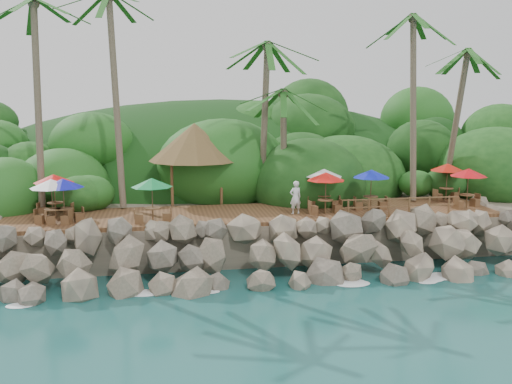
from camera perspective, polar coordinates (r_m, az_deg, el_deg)
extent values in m
plane|color=#19514F|center=(25.28, 2.33, -9.88)|extent=(140.00, 140.00, 0.00)
cube|color=gray|center=(40.30, -2.40, -0.96)|extent=(32.00, 25.20, 2.10)
ellipsoid|color=#143811|center=(47.82, -3.53, -0.57)|extent=(44.80, 28.00, 15.40)
cube|color=brown|center=(30.37, 0.00, -2.23)|extent=(26.00, 5.00, 0.20)
ellipsoid|color=white|center=(25.37, -18.48, -10.25)|extent=(1.20, 0.80, 0.06)
ellipsoid|color=white|center=(25.07, -11.58, -10.17)|extent=(1.20, 0.80, 0.06)
ellipsoid|color=white|center=(25.13, -4.63, -9.95)|extent=(1.20, 0.80, 0.06)
ellipsoid|color=white|center=(25.55, 2.18, -9.60)|extent=(1.20, 0.80, 0.06)
ellipsoid|color=white|center=(26.30, 8.68, -9.13)|extent=(1.20, 0.80, 0.06)
ellipsoid|color=white|center=(27.36, 14.72, -8.60)|extent=(1.20, 0.80, 0.06)
ellipsoid|color=white|center=(28.70, 20.24, -8.02)|extent=(1.20, 0.80, 0.06)
cylinder|color=brown|center=(32.29, -21.09, 8.00)|extent=(0.41, 1.67, 11.13)
cylinder|color=brown|center=(32.55, -13.92, 8.94)|extent=(0.89, 2.39, 11.71)
cylinder|color=brown|center=(32.89, 0.85, 6.85)|extent=(0.74, 0.93, 9.11)
ellipsoid|color=#23601E|center=(32.99, 0.87, 14.78)|extent=(6.00, 6.00, 2.40)
cylinder|color=brown|center=(32.88, 2.81, 4.55)|extent=(0.67, 0.93, 6.49)
ellipsoid|color=#23601E|center=(32.75, 2.85, 10.21)|extent=(6.00, 6.00, 2.40)
cylinder|color=brown|center=(34.99, 15.55, 8.17)|extent=(0.69, 2.12, 10.85)
ellipsoid|color=#23601E|center=(35.31, 15.96, 17.06)|extent=(6.00, 6.00, 2.40)
cylinder|color=brown|center=(36.88, 19.47, 6.44)|extent=(0.71, 1.74, 8.84)
ellipsoid|color=#23601E|center=(36.94, 19.86, 13.33)|extent=(6.00, 6.00, 2.40)
cylinder|color=brown|center=(32.32, -8.45, 0.72)|extent=(0.16, 0.16, 2.40)
cylinder|color=brown|center=(32.50, -3.51, 0.86)|extent=(0.16, 0.16, 2.40)
cylinder|color=brown|center=(35.09, -8.56, 1.42)|extent=(0.16, 0.16, 2.40)
cylinder|color=brown|center=(35.25, -4.00, 1.54)|extent=(0.16, 0.16, 2.40)
cone|color=brown|center=(33.50, -6.20, 5.04)|extent=(5.40, 5.40, 2.20)
cylinder|color=brown|center=(30.98, -19.53, -1.69)|extent=(0.08, 0.08, 0.72)
cylinder|color=brown|center=(30.91, -19.57, -1.02)|extent=(0.82, 0.82, 0.05)
cylinder|color=brown|center=(30.85, -19.60, -0.40)|extent=(0.05, 0.05, 2.14)
cone|color=red|center=(30.71, -19.70, 1.29)|extent=(2.04, 2.04, 0.44)
cube|color=brown|center=(31.24, -20.69, -1.92)|extent=(0.47, 0.47, 0.45)
cube|color=brown|center=(30.77, -18.33, -1.96)|extent=(0.47, 0.47, 0.45)
cylinder|color=brown|center=(29.24, -19.74, -2.35)|extent=(0.08, 0.08, 0.72)
cylinder|color=brown|center=(29.17, -19.78, -1.64)|extent=(0.82, 0.82, 0.05)
cylinder|color=brown|center=(29.11, -19.82, -0.99)|extent=(0.05, 0.05, 2.14)
cone|color=white|center=(28.96, -19.92, 0.81)|extent=(2.04, 2.04, 0.44)
cube|color=brown|center=(29.58, -20.90, -2.56)|extent=(0.51, 0.51, 0.45)
cube|color=brown|center=(28.96, -18.53, -2.67)|extent=(0.51, 0.51, 0.45)
cylinder|color=brown|center=(35.65, 18.59, -0.22)|extent=(0.08, 0.08, 0.72)
cylinder|color=brown|center=(35.59, 18.62, 0.37)|extent=(0.82, 0.82, 0.05)
cylinder|color=brown|center=(35.54, 18.65, 0.91)|extent=(0.05, 0.05, 2.14)
cone|color=red|center=(35.42, 18.73, 2.38)|extent=(2.04, 2.04, 0.44)
cube|color=brown|center=(35.18, 17.82, -0.53)|extent=(0.52, 0.52, 0.45)
cube|color=brown|center=(36.17, 19.31, -0.34)|extent=(0.52, 0.52, 0.45)
cylinder|color=brown|center=(31.62, 11.44, -1.11)|extent=(0.08, 0.08, 0.72)
cylinder|color=brown|center=(31.55, 11.47, -0.45)|extent=(0.82, 0.82, 0.05)
cylinder|color=brown|center=(31.50, 11.49, 0.16)|extent=(0.05, 0.05, 2.14)
cone|color=#0D1BB2|center=(31.36, 11.54, 1.82)|extent=(2.04, 2.04, 0.44)
cube|color=brown|center=(31.44, 10.26, -1.38)|extent=(0.43, 0.43, 0.45)
cube|color=brown|center=(31.85, 12.60, -1.32)|extent=(0.43, 0.43, 0.45)
cylinder|color=brown|center=(31.54, 6.80, -1.01)|extent=(0.08, 0.08, 0.72)
cylinder|color=brown|center=(31.48, 6.81, -0.35)|extent=(0.82, 0.82, 0.05)
cylinder|color=brown|center=(31.42, 6.82, 0.26)|extent=(0.05, 0.05, 2.14)
cone|color=silver|center=(31.28, 6.86, 1.93)|extent=(2.04, 2.04, 0.44)
cube|color=brown|center=(31.46, 5.57, -1.27)|extent=(0.45, 0.45, 0.45)
cube|color=brown|center=(31.69, 8.00, -1.23)|extent=(0.45, 0.45, 0.45)
cylinder|color=brown|center=(28.30, -10.34, -2.32)|extent=(0.08, 0.08, 0.72)
cylinder|color=brown|center=(28.23, -10.37, -1.59)|extent=(0.82, 0.82, 0.05)
cylinder|color=brown|center=(28.17, -10.39, -0.91)|extent=(0.05, 0.05, 2.14)
cone|color=#0E7E38|center=(28.01, -10.44, 0.94)|extent=(2.04, 2.04, 0.44)
cube|color=brown|center=(28.30, -11.71, -2.65)|extent=(0.44, 0.44, 0.45)
cube|color=brown|center=(28.38, -8.97, -2.53)|extent=(0.44, 0.44, 0.45)
cylinder|color=brown|center=(33.64, 20.46, -0.89)|extent=(0.08, 0.08, 0.72)
cylinder|color=brown|center=(33.58, 20.49, -0.27)|extent=(0.82, 0.82, 0.05)
cylinder|color=brown|center=(33.53, 20.53, 0.30)|extent=(0.05, 0.05, 2.14)
cone|color=red|center=(33.40, 20.62, 1.87)|extent=(2.04, 2.04, 0.44)
cube|color=brown|center=(33.14, 19.71, -1.23)|extent=(0.53, 0.53, 0.45)
cube|color=brown|center=(34.19, 21.16, -1.00)|extent=(0.53, 0.53, 0.45)
cylinder|color=brown|center=(29.22, -18.70, -2.30)|extent=(0.08, 0.08, 0.72)
cylinder|color=brown|center=(29.15, -18.74, -1.59)|extent=(0.82, 0.82, 0.05)
cylinder|color=brown|center=(29.09, -18.78, -0.94)|extent=(0.05, 0.05, 2.14)
cone|color=#0C0F9E|center=(28.94, -18.87, 0.86)|extent=(2.04, 2.04, 0.44)
cube|color=brown|center=(29.13, -20.00, -2.68)|extent=(0.52, 0.52, 0.45)
cube|color=brown|center=(29.38, -17.39, -2.44)|extent=(0.52, 0.52, 0.45)
cylinder|color=brown|center=(30.19, 6.99, -1.49)|extent=(0.08, 0.08, 0.72)
cylinder|color=brown|center=(30.12, 7.00, -0.80)|extent=(0.82, 0.82, 0.05)
cylinder|color=brown|center=(30.06, 7.02, -0.16)|extent=(0.05, 0.05, 2.14)
cone|color=red|center=(29.92, 7.05, 1.58)|extent=(2.04, 2.04, 0.44)
cube|color=brown|center=(29.95, 5.79, -1.82)|extent=(0.45, 0.45, 0.45)
cube|color=brown|center=(30.49, 8.15, -1.67)|extent=(0.45, 0.45, 0.45)
cylinder|color=brown|center=(29.08, 9.26, -1.69)|extent=(0.10, 0.10, 1.00)
cylinder|color=brown|center=(29.45, 11.29, -1.60)|extent=(0.10, 0.10, 1.00)
cylinder|color=brown|center=(29.86, 13.26, -1.52)|extent=(0.10, 0.10, 1.00)
cylinder|color=brown|center=(30.30, 15.18, -1.44)|extent=(0.10, 0.10, 1.00)
cylinder|color=brown|center=(30.78, 17.04, -1.36)|extent=(0.10, 0.10, 1.00)
cylinder|color=brown|center=(31.29, 18.84, -1.28)|extent=(0.10, 0.10, 1.00)
cube|color=brown|center=(30.00, 14.26, -0.64)|extent=(6.10, 0.06, 0.06)
cube|color=brown|center=(30.07, 14.23, -1.39)|extent=(6.10, 0.06, 0.06)
imported|color=silver|center=(29.80, 3.99, -0.56)|extent=(0.72, 0.55, 1.77)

